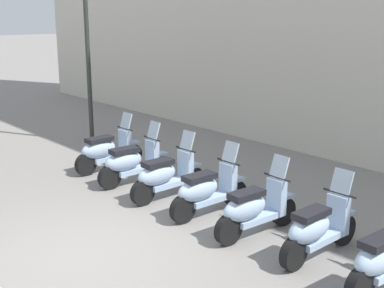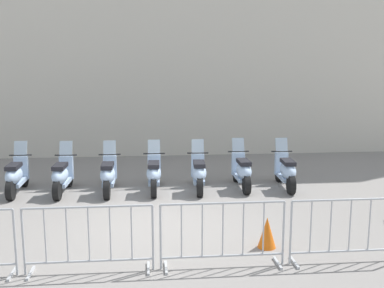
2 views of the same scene
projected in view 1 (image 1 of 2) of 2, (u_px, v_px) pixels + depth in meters
name	position (u px, v px, depth m)	size (l,w,h in m)	color
ground_plane	(85.00, 257.00, 7.88)	(120.00, 120.00, 0.00)	gray
motorcycle_0	(106.00, 151.00, 11.87)	(0.68, 1.71, 1.24)	black
motorcycle_1	(132.00, 162.00, 10.98)	(0.62, 1.72, 1.24)	black
motorcycle_2	(165.00, 176.00, 10.14)	(0.67, 1.72, 1.24)	black
motorcycle_3	(207.00, 191.00, 9.33)	(0.64, 1.72, 1.24)	black
motorcycle_4	(254.00, 209.00, 8.49)	(0.60, 1.72, 1.24)	black
motorcycle_5	(317.00, 229.00, 7.73)	(0.67, 1.72, 1.24)	black
street_lamp	(86.00, 5.00, 13.53)	(0.36, 0.36, 5.95)	#2D332D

